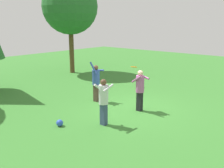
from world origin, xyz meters
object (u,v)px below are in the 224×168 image
person_bystander (104,98)px  frisbee (134,67)px  person_thrower (96,80)px  person_catcher (140,87)px  ball_blue (60,123)px  ball_yellow (142,86)px  tree_right (70,7)px

person_bystander → frisbee: 2.33m
person_bystander → person_thrower: bearing=42.6°
person_catcher → person_bystander: person_catcher is taller
ball_blue → ball_yellow: (6.49, 0.87, -0.02)m
frisbee → person_thrower: bearing=100.1°
frisbee → tree_right: (3.55, 8.08, 2.84)m
person_bystander → ball_blue: (-1.13, 1.10, -0.88)m
ball_blue → person_bystander: bearing=-44.0°
person_bystander → tree_right: size_ratio=0.26×
person_bystander → person_catcher: bearing=-10.5°
person_thrower → person_bystander: person_thrower is taller
frisbee → ball_blue: frisbee is taller
person_bystander → tree_right: tree_right is taller
person_bystander → ball_yellow: bearing=13.3°
person_thrower → person_bystander: (-1.84, -2.15, -0.02)m
person_catcher → ball_blue: 3.55m
person_thrower → ball_blue: bearing=-80.6°
person_thrower → ball_yellow: 3.65m
person_thrower → person_catcher: 2.29m
person_thrower → ball_yellow: bearing=77.0°
person_bystander → ball_blue: size_ratio=6.90×
person_catcher → ball_blue: (-3.21, 1.23, -0.90)m
person_catcher → person_bystander: bearing=100.1°
ball_blue → tree_right: (6.85, 7.25, 4.52)m
ball_yellow → person_bystander: bearing=-159.8°
person_bystander → frisbee: size_ratio=4.74×
ball_blue → tree_right: size_ratio=0.04×
person_catcher → frisbee: (0.10, 0.39, 0.78)m
person_thrower → frisbee: (0.34, -1.89, 0.78)m
person_catcher → frisbee: 0.88m
frisbee → ball_blue: size_ratio=1.46×
person_catcher → tree_right: (3.65, 8.48, 3.62)m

